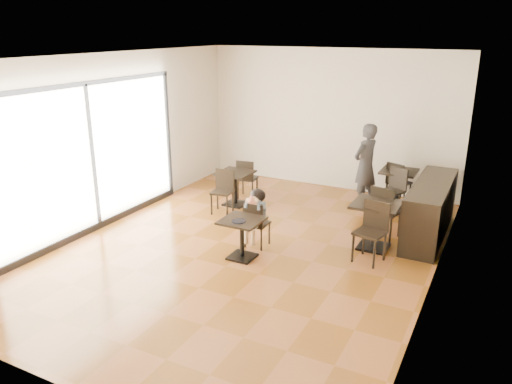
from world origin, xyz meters
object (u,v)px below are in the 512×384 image
Objects in this scene: chair_mid_b at (370,233)px; chair_back_b at (392,191)px; child at (257,218)px; chair_back_a at (399,183)px; child_table at (242,239)px; cafe_table_back at (398,188)px; cafe_table_mid at (375,226)px; adult_patron at (365,165)px; cafe_table_left at (235,188)px; child_chair at (257,224)px; chair_mid_a at (386,212)px; chair_left_a at (247,178)px; chair_left_b at (222,192)px.

chair_mid_b reaches higher than chair_back_b.
child is 3.75m from chair_back_a.
child_table is 3.65m from chair_back_b.
cafe_table_mid is at bearing -86.85° from cafe_table_back.
adult_patron reaches higher than child_table.
cafe_table_back is 0.83× the size of chair_back_b.
chair_mid_b is at bearing 39.86° from adult_patron.
cafe_table_left is 3.24m from chair_back_b.
chair_back_a is (1.70, 3.34, -0.05)m from child.
adult_patron is (1.05, 2.93, 0.47)m from child_chair.
chair_mid_b is at bearing -22.95° from cafe_table_left.
cafe_table_back is 0.78× the size of chair_mid_a.
child_table is 0.74× the size of chair_back_a.
adult_patron is 1.78× the size of chair_mid_b.
adult_patron is at bearing 27.70° from cafe_table_left.
child_table is at bearing -95.33° from chair_back_b.
adult_patron is at bearing 119.07° from chair_mid_b.
cafe_table_mid is at bearing 24.46° from child.
adult_patron is 2.57m from chair_left_a.
adult_patron reaches higher than chair_mid_a.
cafe_table_mid is 0.83× the size of chair_mid_b.
child_table is at bearing -142.92° from cafe_table_mid.
adult_patron reaches higher than cafe_table_back.
chair_left_a reaches higher than cafe_table_left.
chair_mid_a is (1.88, 1.38, 0.08)m from child_chair.
child is 1.90m from chair_mid_b.
child is 1.34× the size of cafe_table_back.
cafe_table_back is at bearing 137.13° from adult_patron.
cafe_table_mid is 1.07× the size of cafe_table_back.
child_chair is at bearing -155.54° from cafe_table_mid.
cafe_table_back is (-0.13, 2.40, -0.03)m from cafe_table_mid.
child_chair is 0.89× the size of chair_back_a.
child_chair is at bearing -99.94° from chair_back_b.
adult_patron is (1.05, 2.93, 0.36)m from child.
child_table is at bearing 5.63° from adult_patron.
chair_back_a is (-0.19, 3.06, -0.03)m from chair_mid_b.
child is (0.00, 0.55, 0.17)m from child_table.
cafe_table_left is (-2.42, -1.27, -0.51)m from adult_patron.
chair_back_b reaches higher than child_table.
chair_mid_a reaches higher than chair_left_a.
adult_patron reaches higher than chair_left_a.
chair_left_b is at bearing 141.05° from child.
child_chair is 0.83× the size of chair_mid_a.
chair_mid_b is (0.00, -1.10, 0.00)m from chair_mid_a.
child_table is 0.55m from child_chair.
child_chair is at bearing 47.84° from chair_mid_a.
chair_mid_a is 1.07× the size of chair_back_b.
child_chair reaches higher than child_table.
cafe_table_left is 0.79× the size of chair_back_a.
cafe_table_left is 3.45m from cafe_table_back.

